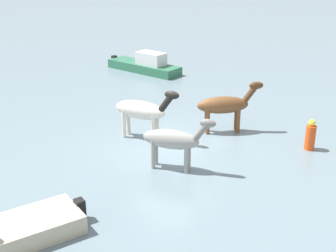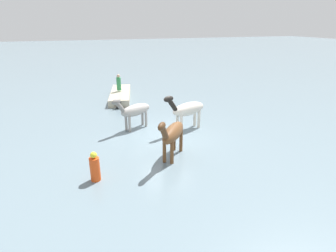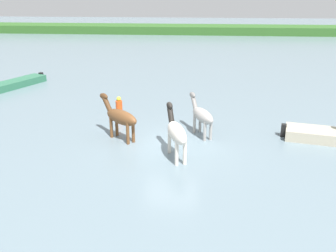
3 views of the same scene
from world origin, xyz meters
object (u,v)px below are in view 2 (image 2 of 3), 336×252
(horse_dark_mare, at_px, (135,110))
(person_boatman_standing, at_px, (119,83))
(horse_dun_straggler, at_px, (172,133))
(buoy_channel_marker, at_px, (95,168))
(boat_tender_starboard, at_px, (120,96))
(horse_mid_herd, at_px, (187,110))

(horse_dark_mare, bearing_deg, person_boatman_standing, -118.27)
(horse_dun_straggler, bearing_deg, buoy_channel_marker, -37.42)
(horse_dark_mare, height_order, boat_tender_starboard, horse_dark_mare)
(boat_tender_starboard, xyz_separation_m, buoy_channel_marker, (-10.94, 2.73, 0.33))
(horse_dark_mare, xyz_separation_m, person_boatman_standing, (6.56, -0.23, 0.12))
(horse_dun_straggler, xyz_separation_m, buoy_channel_marker, (-0.77, 3.24, -0.59))
(horse_dark_mare, xyz_separation_m, horse_dun_straggler, (-3.75, -0.78, 0.07))
(horse_dark_mare, relative_size, buoy_channel_marker, 2.03)
(boat_tender_starboard, bearing_deg, horse_dark_mare, -170.24)
(horse_dun_straggler, height_order, buoy_channel_marker, horse_dun_straggler)
(horse_mid_herd, distance_m, boat_tender_starboard, 7.86)
(horse_mid_herd, distance_m, person_boatman_standing, 7.95)
(boat_tender_starboard, bearing_deg, person_boatman_standing, 29.31)
(buoy_channel_marker, bearing_deg, horse_dark_mare, -28.49)
(horse_mid_herd, distance_m, horse_dun_straggler, 3.25)
(horse_dark_mare, distance_m, boat_tender_starboard, 6.48)
(horse_dark_mare, xyz_separation_m, buoy_channel_marker, (-4.52, 2.45, -0.52))
(horse_mid_herd, xyz_separation_m, person_boatman_standing, (7.60, 2.34, 0.02))
(horse_dun_straggler, distance_m, person_boatman_standing, 10.32)
(horse_dark_mare, distance_m, buoy_channel_marker, 5.17)
(horse_dun_straggler, relative_size, person_boatman_standing, 1.88)
(boat_tender_starboard, relative_size, buoy_channel_marker, 4.64)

